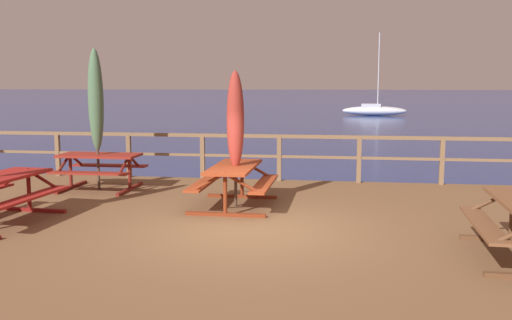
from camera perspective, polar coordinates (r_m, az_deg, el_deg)
ground_plane at (r=9.09m, az=-0.64°, el=-11.39°), size 600.00×600.00×0.00m
wooden_deck at (r=8.98m, az=-0.64°, el=-9.22°), size 14.98×9.30×0.72m
railing_waterside_far at (r=13.14m, az=2.37°, el=1.11°), size 14.78×0.10×1.09m
picnic_table_mid_left at (r=12.54m, az=-15.54°, el=-0.39°), size 1.70×1.40×0.78m
picnic_table_front_right at (r=10.40m, az=-2.22°, el=-1.69°), size 1.42×1.98×0.78m
patio_umbrella_short_front at (r=12.41m, az=-15.89°, el=5.79°), size 0.32×0.32×3.00m
patio_umbrella_short_mid at (r=10.29m, az=-2.10°, el=3.97°), size 0.32×0.32×2.50m
sailboat_distant at (r=54.77m, az=11.85°, el=4.95°), size 6.09×2.05×7.72m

